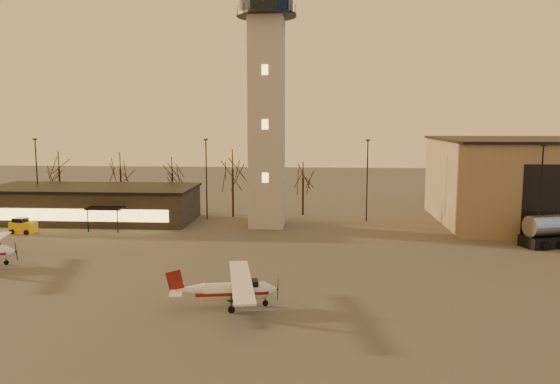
% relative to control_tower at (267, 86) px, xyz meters
% --- Properties ---
extents(ground, '(220.00, 220.00, 0.00)m').
position_rel_control_tower_xyz_m(ground, '(0.00, -30.00, -16.33)').
color(ground, '#413E3C').
rests_on(ground, ground).
extents(control_tower, '(6.80, 6.80, 32.60)m').
position_rel_control_tower_xyz_m(control_tower, '(0.00, 0.00, 0.00)').
color(control_tower, '#9E9A95').
rests_on(control_tower, ground).
extents(terminal, '(25.40, 12.20, 4.30)m').
position_rel_control_tower_xyz_m(terminal, '(-21.99, 1.98, -14.17)').
color(terminal, black).
rests_on(terminal, ground).
extents(light_poles, '(58.50, 12.25, 10.14)m').
position_rel_control_tower_xyz_m(light_poles, '(0.50, 1.00, -10.92)').
color(light_poles, black).
rests_on(light_poles, ground).
extents(tree_row, '(37.20, 9.20, 8.80)m').
position_rel_control_tower_xyz_m(tree_row, '(-13.70, 9.16, -10.39)').
color(tree_row, black).
rests_on(tree_row, ground).
extents(cessna_front, '(7.88, 9.92, 2.73)m').
position_rel_control_tower_xyz_m(cessna_front, '(0.57, -28.05, -15.39)').
color(cessna_front, silver).
rests_on(cessna_front, ground).
extents(service_cart, '(2.87, 2.04, 1.70)m').
position_rel_control_tower_xyz_m(service_cart, '(-26.70, -5.84, -15.68)').
color(service_cart, '#E1A90D').
rests_on(service_cart, ground).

